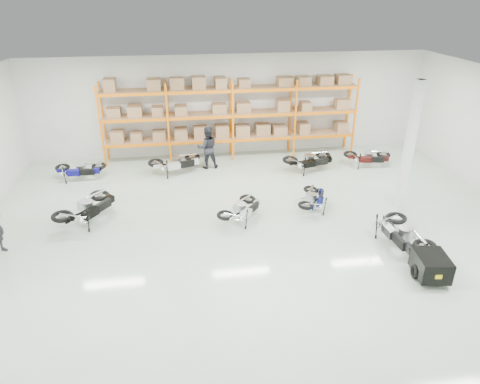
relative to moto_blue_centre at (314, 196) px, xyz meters
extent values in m
plane|color=#BACFBC|center=(-2.19, -0.92, -0.48)|extent=(18.00, 18.00, 0.00)
plane|color=white|center=(-2.19, -0.92, 4.02)|extent=(18.00, 18.00, 0.00)
plane|color=silver|center=(-2.19, 6.08, 1.77)|extent=(18.00, 0.00, 18.00)
plane|color=silver|center=(-2.19, -7.92, 1.77)|extent=(18.00, 0.00, 18.00)
cube|color=orange|center=(-7.79, 5.08, 1.27)|extent=(0.08, 0.08, 3.50)
cube|color=orange|center=(-7.79, 5.98, 1.27)|extent=(0.08, 0.08, 3.50)
cube|color=orange|center=(-4.99, 5.08, 1.27)|extent=(0.08, 0.08, 3.50)
cube|color=orange|center=(-4.99, 5.98, 1.27)|extent=(0.08, 0.08, 3.50)
cube|color=orange|center=(-2.19, 5.08, 1.27)|extent=(0.08, 0.08, 3.50)
cube|color=orange|center=(-2.19, 5.98, 1.27)|extent=(0.08, 0.08, 3.50)
cube|color=orange|center=(0.61, 5.08, 1.27)|extent=(0.08, 0.08, 3.50)
cube|color=orange|center=(0.61, 5.98, 1.27)|extent=(0.08, 0.08, 3.50)
cube|color=orange|center=(3.41, 5.08, 1.27)|extent=(0.08, 0.08, 3.50)
cube|color=orange|center=(3.41, 5.98, 1.27)|extent=(0.08, 0.08, 3.50)
cube|color=orange|center=(-6.39, 5.08, 0.42)|extent=(2.70, 0.08, 0.12)
cube|color=orange|center=(-6.39, 5.98, 0.42)|extent=(2.70, 0.08, 0.12)
cube|color=#9A774F|center=(-6.39, 5.53, 0.49)|extent=(2.68, 0.88, 0.02)
cube|color=#9A774F|center=(-6.39, 5.53, 0.72)|extent=(2.40, 0.70, 0.44)
cube|color=orange|center=(-3.59, 5.08, 0.42)|extent=(2.70, 0.08, 0.12)
cube|color=orange|center=(-3.59, 5.98, 0.42)|extent=(2.70, 0.08, 0.12)
cube|color=#9A774F|center=(-3.59, 5.53, 0.49)|extent=(2.68, 0.88, 0.02)
cube|color=#9A774F|center=(-3.59, 5.53, 0.72)|extent=(2.40, 0.70, 0.44)
cube|color=orange|center=(-0.79, 5.08, 0.42)|extent=(2.70, 0.08, 0.12)
cube|color=orange|center=(-0.79, 5.98, 0.42)|extent=(2.70, 0.08, 0.12)
cube|color=#9A774F|center=(-0.79, 5.53, 0.49)|extent=(2.68, 0.88, 0.02)
cube|color=#9A774F|center=(-0.79, 5.53, 0.72)|extent=(2.40, 0.70, 0.44)
cube|color=orange|center=(2.01, 5.08, 0.42)|extent=(2.70, 0.08, 0.12)
cube|color=orange|center=(2.01, 5.98, 0.42)|extent=(2.70, 0.08, 0.12)
cube|color=#9A774F|center=(2.01, 5.53, 0.49)|extent=(2.68, 0.88, 0.02)
cube|color=#9A774F|center=(2.01, 5.53, 0.72)|extent=(2.40, 0.70, 0.44)
cube|color=orange|center=(-6.39, 5.08, 1.52)|extent=(2.70, 0.08, 0.12)
cube|color=orange|center=(-6.39, 5.98, 1.52)|extent=(2.70, 0.08, 0.12)
cube|color=#9A774F|center=(-6.39, 5.53, 1.59)|extent=(2.68, 0.88, 0.02)
cube|color=#9A774F|center=(-6.39, 5.53, 1.82)|extent=(2.40, 0.70, 0.44)
cube|color=orange|center=(-3.59, 5.08, 1.52)|extent=(2.70, 0.08, 0.12)
cube|color=orange|center=(-3.59, 5.98, 1.52)|extent=(2.70, 0.08, 0.12)
cube|color=#9A774F|center=(-3.59, 5.53, 1.59)|extent=(2.68, 0.88, 0.02)
cube|color=#9A774F|center=(-3.59, 5.53, 1.82)|extent=(2.40, 0.70, 0.44)
cube|color=orange|center=(-0.79, 5.08, 1.52)|extent=(2.70, 0.08, 0.12)
cube|color=orange|center=(-0.79, 5.98, 1.52)|extent=(2.70, 0.08, 0.12)
cube|color=#9A774F|center=(-0.79, 5.53, 1.59)|extent=(2.68, 0.88, 0.02)
cube|color=#9A774F|center=(-0.79, 5.53, 1.82)|extent=(2.40, 0.70, 0.44)
cube|color=orange|center=(2.01, 5.08, 1.52)|extent=(2.70, 0.08, 0.12)
cube|color=orange|center=(2.01, 5.98, 1.52)|extent=(2.70, 0.08, 0.12)
cube|color=#9A774F|center=(2.01, 5.53, 1.59)|extent=(2.68, 0.88, 0.02)
cube|color=#9A774F|center=(2.01, 5.53, 1.82)|extent=(2.40, 0.70, 0.44)
cube|color=orange|center=(-6.39, 5.08, 2.62)|extent=(2.70, 0.08, 0.12)
cube|color=orange|center=(-6.39, 5.98, 2.62)|extent=(2.70, 0.08, 0.12)
cube|color=#9A774F|center=(-6.39, 5.53, 2.69)|extent=(2.68, 0.88, 0.02)
cube|color=#9A774F|center=(-6.39, 5.53, 2.92)|extent=(2.40, 0.70, 0.44)
cube|color=orange|center=(-3.59, 5.08, 2.62)|extent=(2.70, 0.08, 0.12)
cube|color=orange|center=(-3.59, 5.98, 2.62)|extent=(2.70, 0.08, 0.12)
cube|color=#9A774F|center=(-3.59, 5.53, 2.69)|extent=(2.68, 0.88, 0.02)
cube|color=#9A774F|center=(-3.59, 5.53, 2.92)|extent=(2.40, 0.70, 0.44)
cube|color=orange|center=(-0.79, 5.08, 2.62)|extent=(2.70, 0.08, 0.12)
cube|color=orange|center=(-0.79, 5.98, 2.62)|extent=(2.70, 0.08, 0.12)
cube|color=#9A774F|center=(-0.79, 5.53, 2.69)|extent=(2.68, 0.88, 0.02)
cube|color=#9A774F|center=(-0.79, 5.53, 2.92)|extent=(2.40, 0.70, 0.44)
cube|color=orange|center=(2.01, 5.08, 2.62)|extent=(2.70, 0.08, 0.12)
cube|color=orange|center=(2.01, 5.98, 2.62)|extent=(2.70, 0.08, 0.12)
cube|color=#9A774F|center=(2.01, 5.53, 2.69)|extent=(2.68, 0.88, 0.02)
cube|color=#9A774F|center=(2.01, 5.53, 2.92)|extent=(2.40, 0.70, 0.44)
cube|color=white|center=(3.01, -0.42, 1.77)|extent=(0.25, 0.25, 4.50)
cube|color=black|center=(1.85, -4.39, -0.06)|extent=(0.95, 1.12, 0.58)
cube|color=yellow|center=(1.85, -4.90, -0.06)|extent=(0.17, 0.05, 0.12)
torus|color=black|center=(1.45, -4.39, -0.27)|extent=(0.09, 0.40, 0.40)
torus|color=black|center=(2.26, -4.39, -0.27)|extent=(0.09, 0.40, 0.40)
cylinder|color=black|center=(1.85, -3.69, 0.00)|extent=(0.19, 0.95, 0.04)
imported|color=#212129|center=(-3.39, 4.33, 0.43)|extent=(0.92, 0.74, 1.82)
camera|label=1|loc=(-4.53, -12.91, 6.59)|focal=32.00mm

